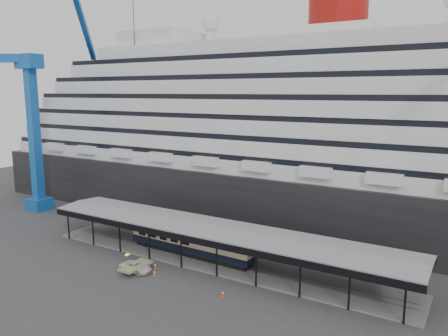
{
  "coord_description": "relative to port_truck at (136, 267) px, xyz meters",
  "views": [
    {
      "loc": [
        31.75,
        -44.93,
        24.04
      ],
      "look_at": [
        -0.3,
        8.0,
        13.16
      ],
      "focal_mm": 35.0,
      "sensor_mm": 36.0,
      "label": 1
    }
  ],
  "objects": [
    {
      "name": "pullman_carriage",
      "position": [
        3.12,
        8.43,
        1.84
      ],
      "size": [
        20.72,
        3.23,
        20.28
      ],
      "rotation": [
        0.0,
        0.0,
        -0.03
      ],
      "color": "black",
      "rests_on": "ground"
    },
    {
      "name": "traffic_cone_right",
      "position": [
        13.88,
        -0.19,
        -0.26
      ],
      "size": [
        0.53,
        0.53,
        0.78
      ],
      "rotation": [
        0.0,
        0.0,
        0.43
      ],
      "color": "#D3430B",
      "rests_on": "ground"
    },
    {
      "name": "traffic_cone_mid",
      "position": [
        3.04,
        0.25,
        -0.25
      ],
      "size": [
        0.54,
        0.54,
        0.79
      ],
      "rotation": [
        0.0,
        0.0,
        0.43
      ],
      "color": "#D24C0B",
      "rests_on": "ground"
    },
    {
      "name": "traffic_cone_left",
      "position": [
        1.55,
        2.16,
        -0.26
      ],
      "size": [
        0.43,
        0.43,
        0.77
      ],
      "rotation": [
        0.0,
        0.0,
        0.07
      ],
      "color": "#F63E0D",
      "rests_on": "ground"
    },
    {
      "name": "port_truck",
      "position": [
        0.0,
        0.0,
        0.0
      ],
      "size": [
        4.63,
        2.14,
        1.29
      ],
      "primitive_type": "imported",
      "rotation": [
        0.0,
        0.0,
        1.57
      ],
      "color": "silver",
      "rests_on": "ground"
    },
    {
      "name": "cruise_ship",
      "position": [
        7.37,
        35.43,
        17.71
      ],
      "size": [
        130.0,
        30.0,
        43.9
      ],
      "color": "black",
      "rests_on": "ground"
    },
    {
      "name": "crane_blue",
      "position": [
        -37.79,
        14.05,
        19.31
      ],
      "size": [
        22.63,
        19.19,
        47.6
      ],
      "color": "blue",
      "rests_on": "ground"
    },
    {
      "name": "ground",
      "position": [
        7.32,
        3.43,
        -0.64
      ],
      "size": [
        200.0,
        200.0,
        0.0
      ],
      "primitive_type": "plane",
      "color": "#343437",
      "rests_on": "ground"
    },
    {
      "name": "platform_canopy",
      "position": [
        7.32,
        8.43,
        1.72
      ],
      "size": [
        56.0,
        9.18,
        5.3
      ],
      "color": "slate",
      "rests_on": "ground"
    }
  ]
}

